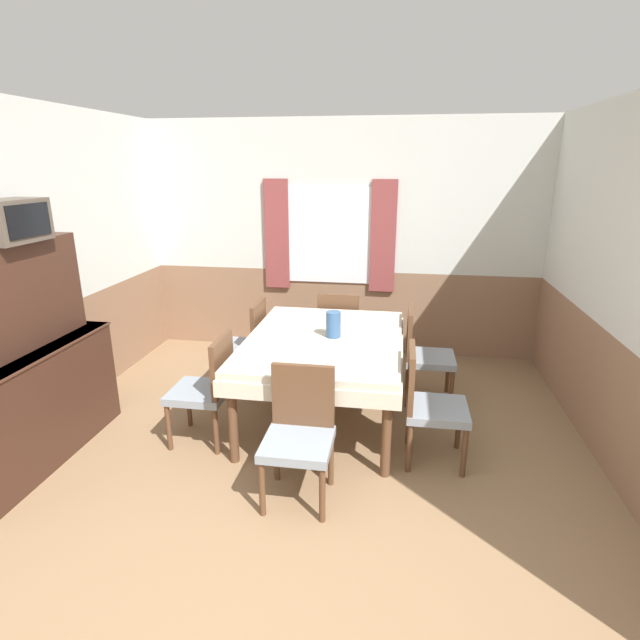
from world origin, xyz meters
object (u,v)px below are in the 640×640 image
chair_left_far (246,342)px  chair_right_near (428,402)px  sideboard (23,376)px  vase (333,324)px  chair_head_near (300,430)px  dining_table (324,349)px  chair_head_window (339,329)px  tv (11,221)px  chair_right_far (423,352)px  chair_left_near (207,386)px

chair_left_far → chair_right_near: size_ratio=1.00×
sideboard → vase: (2.11, 0.99, 0.18)m
chair_left_far → chair_head_near: bearing=-151.7°
dining_table → sideboard: bearing=-154.6°
dining_table → chair_left_far: chair_left_far is taller
chair_head_near → chair_head_window: bearing=-90.0°
dining_table → vase: (0.07, 0.03, 0.21)m
chair_right_near → vase: (-0.77, 0.53, 0.38)m
chair_head_near → tv: (-2.02, 0.23, 1.28)m
chair_left_far → chair_right_near: 1.96m
chair_head_window → vase: vase is taller
chair_head_window → chair_right_far: bearing=-33.1°
chair_left_near → vase: 1.13m
dining_table → chair_left_near: chair_left_near is taller
dining_table → chair_right_near: bearing=-31.0°
chair_head_near → chair_left_far: size_ratio=1.00×
chair_right_near → chair_left_far: bearing=-121.0°
chair_left_far → vase: size_ratio=4.04×
sideboard → tv: bearing=84.5°
chair_head_near → chair_right_near: size_ratio=1.00×
vase → sideboard: bearing=-154.8°
chair_head_near → chair_right_far: bearing=-118.3°
tv → vase: tv is taller
chair_right_near → vase: size_ratio=4.04×
chair_left_near → tv: 1.77m
chair_head_window → vase: bearing=-86.0°
tv → vase: (2.09, 0.86, -0.90)m
dining_table → chair_left_far: (-0.84, 0.51, -0.17)m
chair_left_far → chair_left_near: 1.01m
chair_left_far → tv: bearing=138.6°
chair_left_far → chair_right_far: same height
chair_right_near → chair_right_far: bearing=-180.0°
dining_table → sideboard: (-2.03, -0.96, 0.03)m
chair_head_near → chair_right_near: bearing=-146.9°
chair_right_near → tv: size_ratio=1.82×
chair_right_near → chair_head_window: (-0.84, 1.56, 0.00)m
chair_left_near → chair_right_far: same height
dining_table → chair_right_near: 1.00m
chair_head_near → tv: size_ratio=1.82×
chair_head_near → chair_left_far: 1.77m
chair_right_far → tv: tv is taller
chair_head_window → vase: (0.07, -1.03, 0.38)m
dining_table → chair_right_far: size_ratio=1.97×
sideboard → tv: (0.01, 0.13, 1.08)m
chair_left_near → chair_head_window: bearing=-28.3°
chair_right_far → vase: bearing=-58.2°
chair_head_window → sideboard: (-2.03, -2.02, 0.20)m
sideboard → chair_right_near: bearing=9.1°
chair_left_near → vase: size_ratio=4.04×
chair_right_near → chair_right_far: same height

